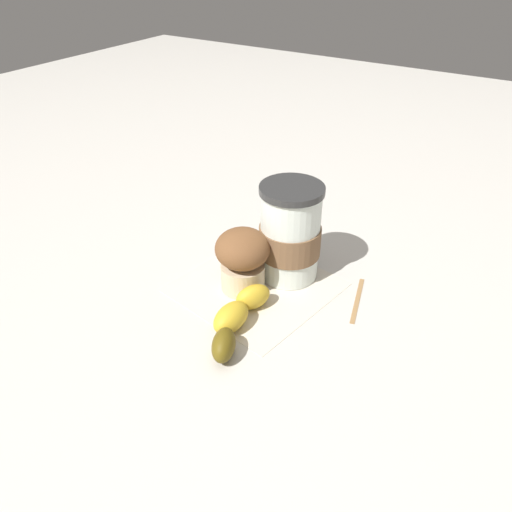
{
  "coord_description": "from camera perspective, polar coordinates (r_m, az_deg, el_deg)",
  "views": [
    {
      "loc": [
        0.52,
        0.33,
        0.47
      ],
      "look_at": [
        0.0,
        0.0,
        0.06
      ],
      "focal_mm": 35.0,
      "sensor_mm": 36.0,
      "label": 1
    }
  ],
  "objects": [
    {
      "name": "ground_plane",
      "position": [
        0.78,
        -0.0,
        -3.57
      ],
      "size": [
        3.0,
        3.0,
        0.0
      ],
      "primitive_type": "plane",
      "color": "beige"
    },
    {
      "name": "paper_napkin",
      "position": [
        0.78,
        -0.0,
        -3.52
      ],
      "size": [
        0.25,
        0.25,
        0.0
      ],
      "primitive_type": "cube",
      "rotation": [
        0.0,
        0.0,
        -0.16
      ],
      "color": "beige",
      "rests_on": "ground_plane"
    },
    {
      "name": "coffee_cup",
      "position": [
        0.76,
        3.91,
        2.52
      ],
      "size": [
        0.1,
        0.1,
        0.15
      ],
      "color": "silver",
      "rests_on": "paper_napkin"
    },
    {
      "name": "muffin",
      "position": [
        0.74,
        -1.54,
        -0.17
      ],
      "size": [
        0.08,
        0.08,
        0.1
      ],
      "color": "beige",
      "rests_on": "paper_napkin"
    },
    {
      "name": "banana",
      "position": [
        0.69,
        -2.33,
        -7.17
      ],
      "size": [
        0.17,
        0.07,
        0.04
      ],
      "color": "gold",
      "rests_on": "paper_napkin"
    },
    {
      "name": "wooden_stirrer",
      "position": [
        0.77,
        11.5,
        -4.94
      ],
      "size": [
        0.11,
        0.04,
        0.0
      ],
      "primitive_type": "cube",
      "rotation": [
        0.0,
        0.0,
        0.26
      ],
      "color": "#9E7547",
      "rests_on": "ground_plane"
    }
  ]
}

